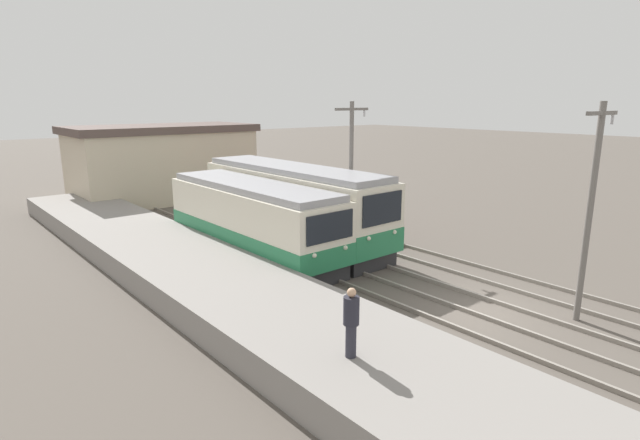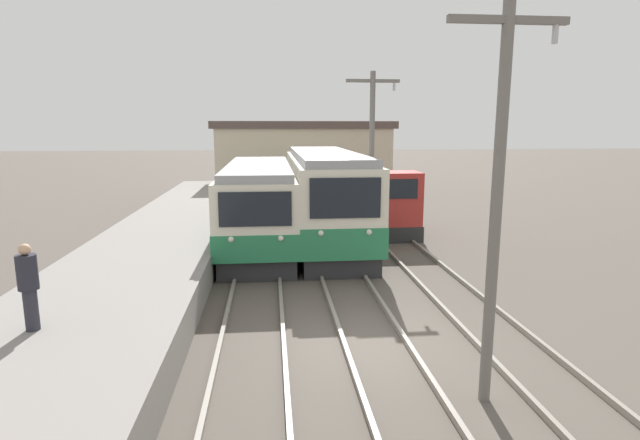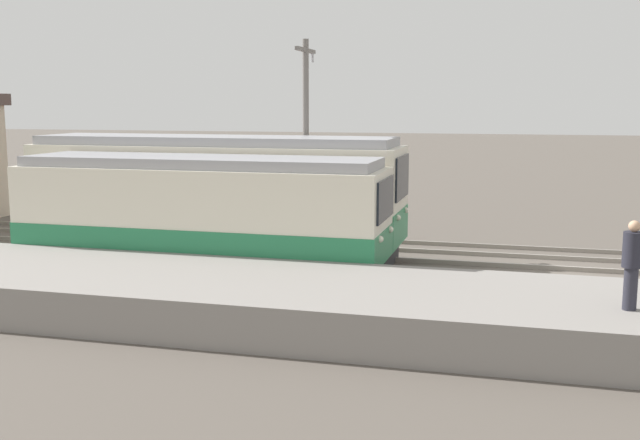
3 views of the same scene
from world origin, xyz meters
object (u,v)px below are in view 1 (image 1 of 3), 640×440
at_px(catenary_mast_near, 590,206).
at_px(catenary_mast_mid, 351,170).
at_px(commuter_train_center, 292,208).
at_px(person_on_platform, 351,320).
at_px(shunting_locomotive, 321,207).
at_px(commuter_train_left, 253,223).

xyz_separation_m(catenary_mast_near, catenary_mast_mid, (0.00, 10.64, 0.00)).
height_order(commuter_train_center, catenary_mast_mid, catenary_mast_mid).
bearing_deg(person_on_platform, commuter_train_center, 58.59).
distance_m(shunting_locomotive, catenary_mast_mid, 4.94).
distance_m(catenary_mast_near, catenary_mast_mid, 10.64).
distance_m(shunting_locomotive, catenary_mast_near, 14.88).
bearing_deg(catenary_mast_near, person_on_platform, 168.56).
bearing_deg(catenary_mast_near, commuter_train_center, 96.51).
bearing_deg(catenary_mast_near, commuter_train_left, 109.08).
bearing_deg(catenary_mast_mid, shunting_locomotive, 69.25).
bearing_deg(person_on_platform, commuter_train_left, 68.56).
height_order(shunting_locomotive, catenary_mast_mid, catenary_mast_mid).
relative_size(catenary_mast_near, person_on_platform, 3.99).
bearing_deg(shunting_locomotive, person_on_platform, -127.93).
bearing_deg(catenary_mast_mid, commuter_train_left, 157.12).
bearing_deg(shunting_locomotive, commuter_train_left, -159.92).
distance_m(shunting_locomotive, person_on_platform, 16.31).
xyz_separation_m(catenary_mast_mid, person_on_platform, (-8.52, -8.91, -1.86)).
distance_m(commuter_train_center, catenary_mast_near, 13.44).
bearing_deg(shunting_locomotive, commuter_train_center, -155.55).
bearing_deg(catenary_mast_mid, commuter_train_center, 120.36).
distance_m(catenary_mast_mid, person_on_platform, 12.47).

